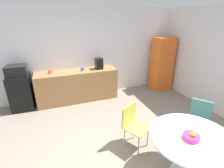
% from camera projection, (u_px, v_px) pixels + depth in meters
% --- Properties ---
extents(ground_plane, '(6.00, 6.00, 0.00)m').
position_uv_depth(ground_plane, '(121.00, 165.00, 2.77)').
color(ground_plane, gray).
extents(wall_back, '(6.00, 0.10, 2.60)m').
position_uv_depth(wall_back, '(82.00, 54.00, 4.88)').
color(wall_back, silver).
rests_on(wall_back, ground_plane).
extents(counter_block, '(2.28, 0.60, 0.90)m').
position_uv_depth(counter_block, '(78.00, 86.00, 4.82)').
color(counter_block, '#9E7042').
rests_on(counter_block, ground_plane).
extents(mini_fridge, '(0.54, 0.54, 0.94)m').
position_uv_depth(mini_fridge, '(21.00, 92.00, 4.34)').
color(mini_fridge, black).
rests_on(mini_fridge, ground_plane).
extents(microwave, '(0.48, 0.38, 0.26)m').
position_uv_depth(microwave, '(16.00, 71.00, 4.11)').
color(microwave, black).
rests_on(microwave, mini_fridge).
extents(locker_cabinet, '(0.60, 0.50, 1.73)m').
position_uv_depth(locker_cabinet, '(162.00, 64.00, 5.47)').
color(locker_cabinet, orange).
rests_on(locker_cabinet, ground_plane).
extents(round_table, '(1.21, 1.21, 0.75)m').
position_uv_depth(round_table, '(191.00, 143.00, 2.37)').
color(round_table, silver).
rests_on(round_table, ground_plane).
extents(chair_yellow, '(0.57, 0.57, 0.83)m').
position_uv_depth(chair_yellow, '(133.00, 121.00, 3.04)').
color(chair_yellow, silver).
rests_on(chair_yellow, ground_plane).
extents(chair_teal, '(0.59, 0.59, 0.83)m').
position_uv_depth(chair_teal, '(199.00, 116.00, 3.20)').
color(chair_teal, silver).
rests_on(chair_teal, ground_plane).
extents(fruit_bowl, '(0.22, 0.22, 0.13)m').
position_uv_depth(fruit_bowl, '(192.00, 136.00, 2.26)').
color(fruit_bowl, '#D8338C').
rests_on(fruit_bowl, round_table).
extents(mug_white, '(0.13, 0.08, 0.09)m').
position_uv_depth(mug_white, '(101.00, 66.00, 4.93)').
color(mug_white, '#D84C4C').
rests_on(mug_white, counter_block).
extents(mug_green, '(0.13, 0.08, 0.09)m').
position_uv_depth(mug_green, '(82.00, 69.00, 4.67)').
color(mug_green, '#3F66BF').
rests_on(mug_green, counter_block).
extents(mug_red, '(0.13, 0.08, 0.09)m').
position_uv_depth(mug_red, '(50.00, 72.00, 4.44)').
color(mug_red, '#D84C4C').
rests_on(mug_red, counter_block).
extents(coffee_maker, '(0.20, 0.24, 0.32)m').
position_uv_depth(coffee_maker, '(99.00, 63.00, 4.80)').
color(coffee_maker, black).
rests_on(coffee_maker, counter_block).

